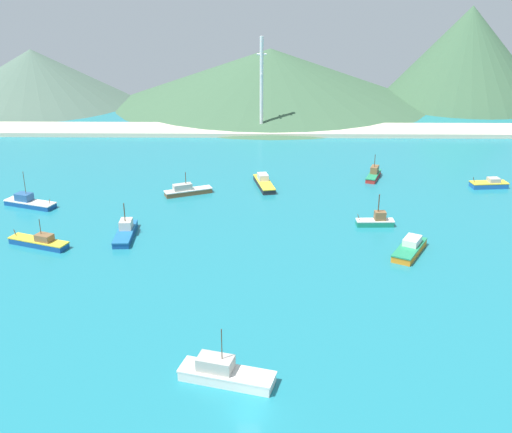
{
  "coord_description": "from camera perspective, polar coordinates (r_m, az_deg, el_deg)",
  "views": [
    {
      "loc": [
        1.44,
        -50.15,
        41.4
      ],
      "look_at": [
        0.02,
        50.69,
        1.59
      ],
      "focal_mm": 42.53,
      "sensor_mm": 36.0,
      "label": 1
    }
  ],
  "objects": [
    {
      "name": "fishing_boat_4",
      "position": [
        136.77,
        11.01,
        3.91
      ],
      "size": [
        4.66,
        8.32,
        5.42
      ],
      "color": "red",
      "rests_on": "ground"
    },
    {
      "name": "hill_east",
      "position": [
        230.84,
        19.28,
        14.16
      ],
      "size": [
        59.3,
        59.3,
        32.7
      ],
      "color": "#3D6042",
      "rests_on": "ground"
    },
    {
      "name": "ground",
      "position": [
        90.34,
        -0.2,
        -5.91
      ],
      "size": [
        260.0,
        280.0,
        0.5
      ],
      "color": "teal"
    },
    {
      "name": "fishing_boat_1",
      "position": [
        106.38,
        -19.68,
        -2.26
      ],
      "size": [
        10.87,
        6.09,
        4.88
      ],
      "color": "#14478C",
      "rests_on": "ground"
    },
    {
      "name": "hill_west",
      "position": [
        230.43,
        -20.19,
        12.25
      ],
      "size": [
        68.22,
        68.22,
        18.57
      ],
      "color": "#4C6656",
      "rests_on": "ground"
    },
    {
      "name": "fishing_boat_10",
      "position": [
        106.24,
        -12.17,
        -1.41
      ],
      "size": [
        3.23,
        10.51,
        5.87
      ],
      "color": "#14478C",
      "rests_on": "ground"
    },
    {
      "name": "fishing_boat_3",
      "position": [
        128.96,
        0.75,
        3.19
      ],
      "size": [
        4.88,
        11.37,
        2.45
      ],
      "color": "#232328",
      "rests_on": "ground"
    },
    {
      "name": "fishing_boat_6",
      "position": [
        124.78,
        -6.52,
        2.44
      ],
      "size": [
        9.88,
        5.97,
        4.8
      ],
      "color": "brown",
      "rests_on": "ground"
    },
    {
      "name": "hill_central",
      "position": [
        218.86,
        1.35,
        13.1
      ],
      "size": [
        109.25,
        109.25,
        18.61
      ],
      "color": "#3D6042",
      "rests_on": "ground"
    },
    {
      "name": "fishing_boat_9",
      "position": [
        100.76,
        14.28,
        -2.9
      ],
      "size": [
        7.4,
        9.95,
        2.35
      ],
      "color": "orange",
      "rests_on": "ground"
    },
    {
      "name": "fishing_boat_13",
      "position": [
        125.62,
        -20.58,
        1.28
      ],
      "size": [
        10.88,
        6.29,
        6.99
      ],
      "color": "#14478C",
      "rests_on": "ground"
    },
    {
      "name": "beach_strip",
      "position": [
        176.15,
        0.32,
        8.15
      ],
      "size": [
        247.0,
        14.09,
        1.2
      ],
      "primitive_type": "cube",
      "color": "beige",
      "rests_on": "ground"
    },
    {
      "name": "radio_tower",
      "position": [
        172.57,
        0.52,
        12.28
      ],
      "size": [
        2.67,
        2.14,
        26.73
      ],
      "color": "silver",
      "rests_on": "ground"
    },
    {
      "name": "fishing_boat_2",
      "position": [
        68.74,
        -3.02,
        -14.48
      ],
      "size": [
        11.07,
        5.79,
        6.56
      ],
      "color": "silver",
      "rests_on": "ground"
    },
    {
      "name": "fishing_boat_5",
      "position": [
        110.43,
        11.23,
        -0.41
      ],
      "size": [
        6.77,
        2.24,
        5.94
      ],
      "color": "#198466",
      "rests_on": "ground"
    },
    {
      "name": "fishing_boat_8",
      "position": [
        137.54,
        21.1,
        2.87
      ],
      "size": [
        7.91,
        3.56,
        2.37
      ],
      "color": "#1E5BA8",
      "rests_on": "ground"
    }
  ]
}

